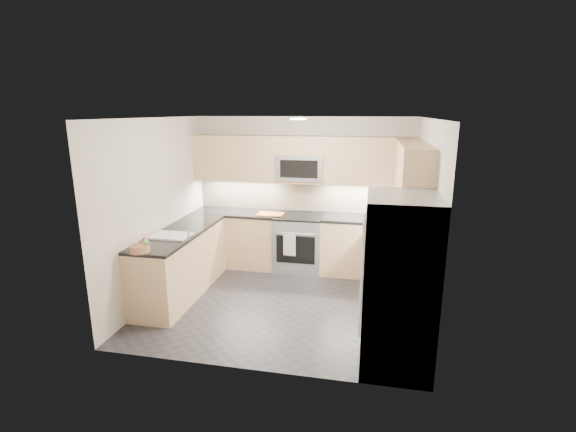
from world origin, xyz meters
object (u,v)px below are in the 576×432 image
at_px(utensil_bowl, 382,215).
at_px(cutting_board, 270,214).
at_px(microwave, 301,167).
at_px(refrigerator, 399,282).
at_px(gas_range, 299,243).
at_px(fruit_basket, 140,249).

distance_m(utensil_bowl, cutting_board, 1.78).
relative_size(microwave, cutting_board, 1.82).
xyz_separation_m(microwave, refrigerator, (1.45, -2.55, -0.80)).
height_order(gas_range, microwave, microwave).
distance_m(microwave, fruit_basket, 2.89).
distance_m(cutting_board, fruit_basket, 2.39).
xyz_separation_m(gas_range, utensil_bowl, (1.31, -0.05, 0.56)).
relative_size(microwave, utensil_bowl, 2.73).
height_order(utensil_bowl, cutting_board, utensil_bowl).
relative_size(microwave, refrigerator, 0.42).
height_order(microwave, utensil_bowl, microwave).
bearing_deg(gas_range, microwave, 90.00).
bearing_deg(refrigerator, fruit_basket, 175.61).
xyz_separation_m(utensil_bowl, fruit_basket, (-2.87, -2.14, -0.04)).
xyz_separation_m(refrigerator, cutting_board, (-1.92, 2.36, 0.05)).
bearing_deg(refrigerator, utensil_bowl, 93.37).
xyz_separation_m(microwave, utensil_bowl, (1.31, -0.17, -0.68)).
relative_size(microwave, fruit_basket, 3.23).
bearing_deg(cutting_board, gas_range, 7.86).
bearing_deg(gas_range, cutting_board, -172.14).
bearing_deg(microwave, utensil_bowl, -7.57).
xyz_separation_m(microwave, fruit_basket, (-1.56, -2.32, -0.72)).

